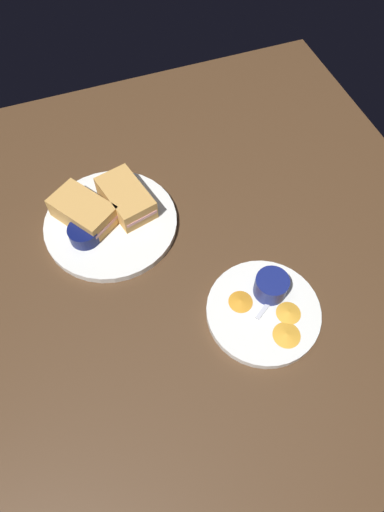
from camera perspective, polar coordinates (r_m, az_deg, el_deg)
The scene contains 10 objects.
ground_plane at distance 92.40cm, azimuth -0.56°, elevation 1.06°, with size 110.00×110.00×3.00cm, color #4C331E.
plate_sandwich_main at distance 94.66cm, azimuth -10.39°, elevation 4.20°, with size 27.74×27.74×1.60cm, color white.
sandwich_half_near at distance 94.09cm, azimuth -8.50°, elevation 7.41°, with size 14.57×10.55×4.80cm.
sandwich_half_far at distance 93.64cm, azimuth -13.81°, elevation 5.64°, with size 15.02×13.59×4.80cm.
ramekin_dark_sauce at distance 91.17cm, azimuth -13.71°, elevation 2.90°, with size 6.34×6.34×3.23cm.
spoon_by_dark_ramekin at distance 93.21cm, azimuth -10.83°, elevation 4.08°, with size 4.47×9.83×0.80cm.
plate_chips_companion at distance 84.03cm, azimuth 9.15°, elevation -7.10°, with size 21.25×21.25×1.60cm, color white.
ramekin_light_gravy at distance 83.21cm, azimuth 10.18°, elevation -3.75°, with size 6.27×6.27×4.27cm.
spoon_by_gravy_ramekin at distance 85.04cm, azimuth 10.92°, elevation -4.47°, with size 6.60×9.09×0.80cm.
plantain_chip_scatter at distance 82.67cm, azimuth 10.37°, elevation -7.74°, with size 14.82×13.41×0.60cm.
Camera 1 is at (46.80, -16.06, 76.53)cm, focal length 31.05 mm.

